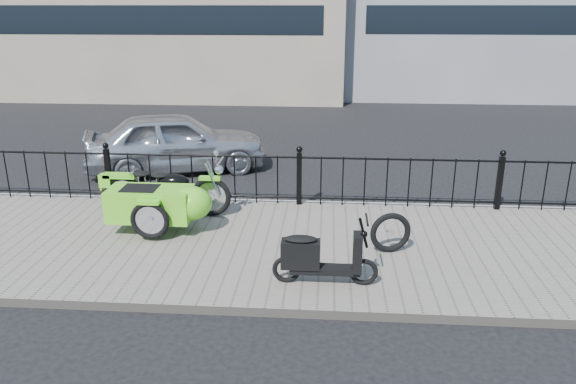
# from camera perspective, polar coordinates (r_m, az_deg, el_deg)

# --- Properties ---
(ground) EXTENTS (120.00, 120.00, 0.00)m
(ground) POSITION_cam_1_polar(r_m,az_deg,el_deg) (9.02, 0.67, -4.73)
(ground) COLOR black
(ground) RESTS_ON ground
(sidewalk) EXTENTS (30.00, 3.80, 0.12)m
(sidewalk) POSITION_cam_1_polar(r_m,az_deg,el_deg) (8.54, 0.46, -5.69)
(sidewalk) COLOR slate
(sidewalk) RESTS_ON ground
(curb) EXTENTS (30.00, 0.10, 0.12)m
(curb) POSITION_cam_1_polar(r_m,az_deg,el_deg) (10.33, 1.17, -1.26)
(curb) COLOR gray
(curb) RESTS_ON ground
(iron_fence) EXTENTS (14.11, 0.11, 1.08)m
(iron_fence) POSITION_cam_1_polar(r_m,az_deg,el_deg) (10.03, 1.14, 1.30)
(iron_fence) COLOR black
(iron_fence) RESTS_ON sidewalk
(motorcycle_sidecar) EXTENTS (2.28, 1.48, 0.98)m
(motorcycle_sidecar) POSITION_cam_1_polar(r_m,az_deg,el_deg) (9.14, -12.48, -0.87)
(motorcycle_sidecar) COLOR black
(motorcycle_sidecar) RESTS_ON sidewalk
(scooter) EXTENTS (1.37, 0.40, 0.93)m
(scooter) POSITION_cam_1_polar(r_m,az_deg,el_deg) (7.25, 3.04, -6.70)
(scooter) COLOR black
(scooter) RESTS_ON sidewalk
(spare_tire) EXTENTS (0.61, 0.22, 0.61)m
(spare_tire) POSITION_cam_1_polar(r_m,az_deg,el_deg) (8.28, 10.37, -4.08)
(spare_tire) COLOR black
(spare_tire) RESTS_ON sidewalk
(sedan_car) EXTENTS (4.21, 2.76, 1.33)m
(sedan_car) POSITION_cam_1_polar(r_m,az_deg,el_deg) (12.70, -11.29, 5.04)
(sedan_car) COLOR silver
(sedan_car) RESTS_ON ground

